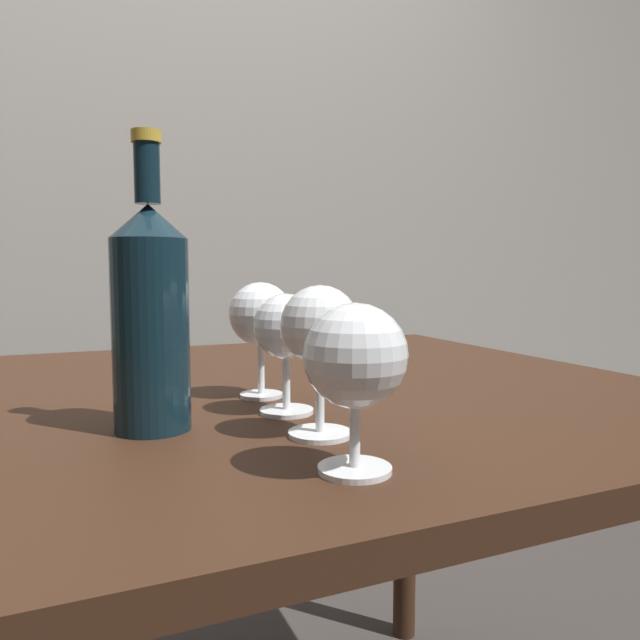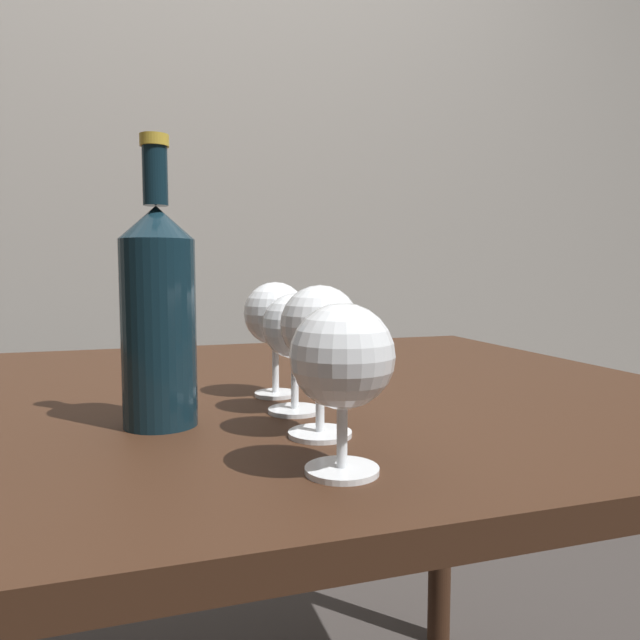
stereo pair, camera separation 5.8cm
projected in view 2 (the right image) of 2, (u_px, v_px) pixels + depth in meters
back_wall at (167, 153)px, 1.86m from camera, size 5.00×0.08×2.60m
dining_table at (221, 451)px, 0.83m from camera, size 1.31×0.97×0.76m
wine_glass_port at (342, 361)px, 0.47m from camera, size 0.09×0.09×0.14m
wine_glass_chardonnay at (320, 328)px, 0.58m from camera, size 0.08×0.08×0.15m
wine_glass_pinot at (295, 330)px, 0.68m from camera, size 0.08×0.08×0.14m
wine_glass_rose at (275, 315)px, 0.77m from camera, size 0.08×0.08×0.15m
wine_bottle at (158, 312)px, 0.62m from camera, size 0.08×0.08×0.31m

